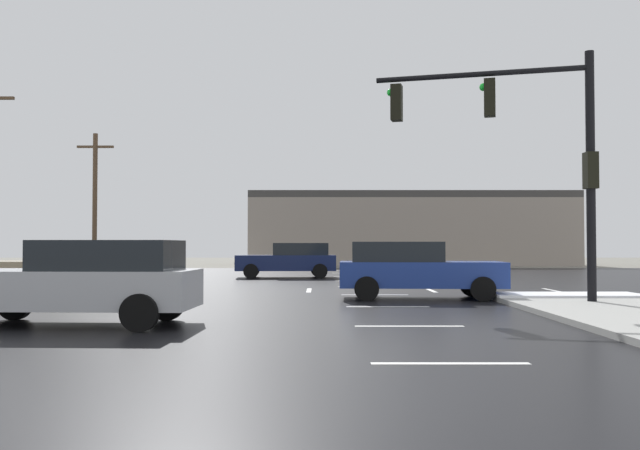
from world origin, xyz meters
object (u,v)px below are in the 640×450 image
(utility_pole_distant, at_px, (98,198))
(sedan_silver, at_px, (86,280))
(sedan_tan, at_px, (75,268))
(sedan_blue, at_px, (418,269))
(sedan_green, at_px, (102,260))
(sedan_navy, at_px, (292,259))
(traffic_signal_mast, at_px, (531,136))

(utility_pole_distant, bearing_deg, sedan_silver, -72.36)
(sedan_silver, height_order, sedan_tan, same)
(sedan_blue, bearing_deg, utility_pole_distant, 128.79)
(sedan_green, bearing_deg, sedan_blue, -38.31)
(sedan_blue, bearing_deg, sedan_navy, 110.96)
(sedan_blue, relative_size, sedan_green, 0.99)
(sedan_navy, bearing_deg, traffic_signal_mast, 111.69)
(traffic_signal_mast, height_order, sedan_navy, traffic_signal_mast)
(sedan_green, bearing_deg, sedan_navy, 7.35)
(sedan_navy, height_order, utility_pole_distant, utility_pole_distant)
(sedan_tan, bearing_deg, sedan_blue, 171.24)
(sedan_tan, bearing_deg, sedan_silver, 106.77)
(sedan_tan, xyz_separation_m, sedan_green, (-2.83, 11.31, 0.00))
(sedan_silver, bearing_deg, sedan_tan, -66.41)
(sedan_silver, relative_size, sedan_green, 0.99)
(traffic_signal_mast, height_order, utility_pole_distant, utility_pole_distant)
(sedan_silver, distance_m, sedan_tan, 7.69)
(traffic_signal_mast, bearing_deg, sedan_tan, 2.96)
(traffic_signal_mast, distance_m, sedan_silver, 11.15)
(sedan_silver, bearing_deg, sedan_blue, -135.19)
(sedan_green, bearing_deg, utility_pole_distant, 114.34)
(traffic_signal_mast, relative_size, sedan_tan, 1.33)
(sedan_silver, height_order, sedan_green, same)
(traffic_signal_mast, distance_m, sedan_green, 20.97)
(traffic_signal_mast, xyz_separation_m, sedan_tan, (-12.41, 2.69, -3.39))
(traffic_signal_mast, height_order, sedan_green, traffic_signal_mast)
(sedan_blue, bearing_deg, sedan_green, 139.24)
(sedan_silver, height_order, sedan_navy, same)
(sedan_silver, distance_m, sedan_green, 19.31)
(traffic_signal_mast, distance_m, sedan_navy, 16.12)
(sedan_tan, height_order, sedan_green, same)
(traffic_signal_mast, bearing_deg, sedan_silver, 40.14)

